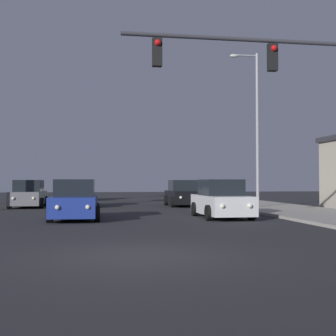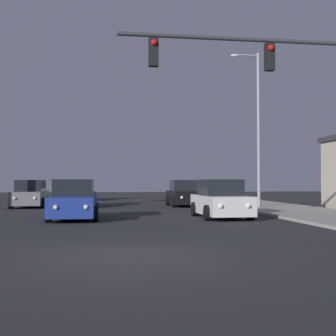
% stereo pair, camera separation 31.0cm
% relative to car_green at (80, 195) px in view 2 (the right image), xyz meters
% --- Properties ---
extents(ground_plane, '(120.00, 120.00, 0.00)m').
position_rel_car_green_xyz_m(ground_plane, '(1.86, -19.90, -0.76)').
color(ground_plane, '#28282B').
extents(sidewalk_right, '(5.00, 60.00, 0.12)m').
position_rel_car_green_xyz_m(sidewalk_right, '(11.36, -9.90, -0.70)').
color(sidewalk_right, '#9E998E').
rests_on(sidewalk_right, ground).
extents(car_green, '(2.04, 4.33, 1.68)m').
position_rel_car_green_xyz_m(car_green, '(0.00, 0.00, 0.00)').
color(car_green, '#195933').
rests_on(car_green, ground).
extents(car_white, '(2.04, 4.32, 1.68)m').
position_rel_car_green_xyz_m(car_white, '(6.46, -10.11, 0.00)').
color(car_white, silver).
rests_on(car_white, ground).
extents(car_blue, '(2.04, 4.34, 1.68)m').
position_rel_car_green_xyz_m(car_blue, '(0.15, -9.99, 0.00)').
color(car_blue, navy).
rests_on(car_blue, ground).
extents(car_grey, '(2.04, 4.33, 1.68)m').
position_rel_car_green_xyz_m(car_grey, '(-2.98, -0.24, 0.00)').
color(car_grey, slate).
rests_on(car_grey, ground).
extents(car_silver, '(2.04, 4.32, 1.68)m').
position_rel_car_green_xyz_m(car_silver, '(-0.05, 10.37, 0.00)').
color(car_silver, '#B7B7BC').
rests_on(car_silver, ground).
extents(car_black, '(2.04, 4.31, 1.68)m').
position_rel_car_green_xyz_m(car_black, '(6.67, -0.33, 0.00)').
color(car_black, black).
rests_on(car_black, ground).
extents(traffic_light_mast, '(7.76, 0.36, 6.50)m').
position_rel_car_green_xyz_m(traffic_light_mast, '(7.14, -15.47, 3.99)').
color(traffic_light_mast, '#38383D').
rests_on(traffic_light_mast, sidewalk_right).
extents(street_lamp, '(1.74, 0.24, 9.00)m').
position_rel_car_green_xyz_m(street_lamp, '(10.29, -3.88, 4.36)').
color(street_lamp, '#99999E').
rests_on(street_lamp, sidewalk_right).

